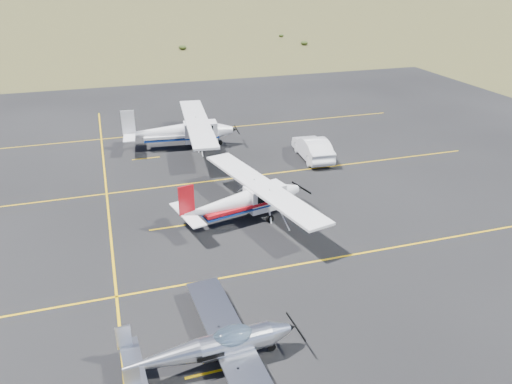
{
  "coord_description": "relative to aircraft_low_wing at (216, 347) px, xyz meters",
  "views": [
    {
      "loc": [
        -5.51,
        -16.63,
        13.18
      ],
      "look_at": [
        1.95,
        7.2,
        1.6
      ],
      "focal_mm": 35.0,
      "sensor_mm": 36.0,
      "label": 1
    }
  ],
  "objects": [
    {
      "name": "apron",
      "position": [
        2.8,
        10.24,
        -0.89
      ],
      "size": [
        72.0,
        72.0,
        0.02
      ],
      "primitive_type": "cube",
      "color": "black",
      "rests_on": "ground"
    },
    {
      "name": "aircraft_cessna",
      "position": [
        4.1,
        10.46,
        0.37
      ],
      "size": [
        7.16,
        11.15,
        2.82
      ],
      "rotation": [
        0.0,
        0.0,
        0.23
      ],
      "color": "white",
      "rests_on": "apron"
    },
    {
      "name": "aircraft_low_wing",
      "position": [
        0.0,
        0.0,
        0.0
      ],
      "size": [
        6.11,
        8.51,
        1.85
      ],
      "rotation": [
        0.0,
        0.0,
        0.06
      ],
      "color": "silver",
      "rests_on": "apron"
    },
    {
      "name": "aircraft_plain",
      "position": [
        2.75,
        23.25,
        0.53
      ],
      "size": [
        7.6,
        12.61,
        3.18
      ],
      "rotation": [
        0.0,
        0.0,
        -0.1
      ],
      "color": "white",
      "rests_on": "apron"
    },
    {
      "name": "sedan",
      "position": [
        11.49,
        18.11,
        -0.06
      ],
      "size": [
        2.09,
        5.08,
        1.64
      ],
      "primitive_type": "imported",
      "rotation": [
        0.0,
        0.0,
        3.07
      ],
      "color": "white",
      "rests_on": "apron"
    },
    {
      "name": "ground",
      "position": [
        2.8,
        3.24,
        -0.89
      ],
      "size": [
        1600.0,
        1600.0,
        0.0
      ],
      "primitive_type": "plane",
      "color": "#383D1C",
      "rests_on": "ground"
    }
  ]
}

